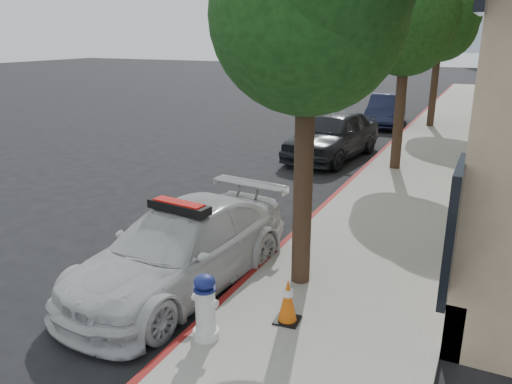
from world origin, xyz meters
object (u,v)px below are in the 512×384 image
Objects in this scene: police_car at (181,248)px; parked_car_far at (386,110)px; traffic_cone at (288,301)px; parked_car_mid at (333,134)px; fire_hydrant at (205,307)px.

parked_car_far is (-0.16, 16.83, 0.02)m from police_car.
traffic_cone is (2.08, -0.48, -0.19)m from police_car.
parked_car_mid reaches higher than traffic_cone.
parked_car_mid is 7.12m from parked_car_far.
parked_car_far reaches higher than traffic_cone.
parked_car_mid is 1.13× the size of parked_car_far.
parked_car_far is 17.46m from traffic_cone.
parked_car_far is 4.57× the size of fire_hydrant.
police_car is 1.01× the size of parked_car_mid.
traffic_cone is at bearing -6.93° from police_car.
police_car is 1.13× the size of parked_car_far.
parked_car_far is at bearing 101.53° from fire_hydrant.
police_car is 7.27× the size of traffic_cone.
parked_car_far is at bearing 96.53° from police_car.
parked_car_mid is 5.14× the size of fire_hydrant.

